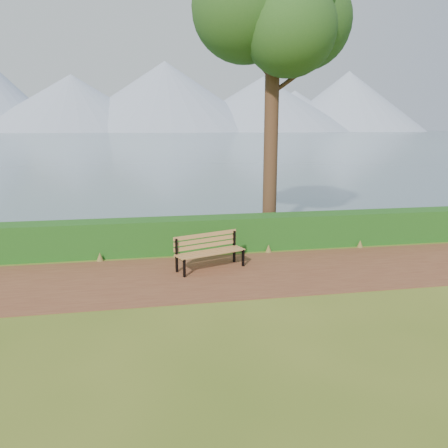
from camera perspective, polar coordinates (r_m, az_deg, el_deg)
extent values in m
plane|color=#485F1B|center=(10.68, 0.57, -7.17)|extent=(140.00, 140.00, 0.00)
cube|color=brown|center=(10.95, 0.27, -6.63)|extent=(40.00, 3.40, 0.01)
cube|color=#164E16|center=(12.99, -1.60, -1.29)|extent=(32.00, 0.85, 1.00)
cube|color=#476473|center=(269.90, -10.17, 11.51)|extent=(700.00, 510.00, 0.00)
cone|color=#8697B3|center=(409.53, -19.16, 14.66)|extent=(160.00, 160.00, 48.00)
cone|color=#8697B3|center=(416.35, -7.63, 16.13)|extent=(190.00, 190.00, 62.00)
cone|color=#8697B3|center=(425.42, 5.08, 15.30)|extent=(170.00, 170.00, 50.00)
cone|color=#8697B3|center=(466.59, 15.85, 15.13)|extent=(150.00, 150.00, 58.00)
cone|color=#8697B3|center=(440.17, -11.77, 14.02)|extent=(120.00, 120.00, 35.00)
cone|color=#8697B3|center=(460.94, 9.17, 14.35)|extent=(130.00, 130.00, 40.00)
cube|color=black|center=(10.75, -5.21, -5.80)|extent=(0.07, 0.07, 0.46)
cube|color=black|center=(11.08, -6.22, -4.14)|extent=(0.07, 0.07, 0.87)
cube|color=black|center=(10.88, -5.73, -4.49)|extent=(0.23, 0.51, 0.05)
cube|color=black|center=(11.54, 2.51, -4.48)|extent=(0.07, 0.07, 0.46)
cube|color=black|center=(11.84, 1.34, -2.97)|extent=(0.07, 0.07, 0.87)
cube|color=black|center=(11.66, 1.92, -3.27)|extent=(0.23, 0.51, 0.05)
cube|color=#A87841|center=(11.08, -1.29, -3.96)|extent=(1.75, 0.71, 0.04)
cube|color=#A87841|center=(11.18, -1.61, -3.80)|extent=(1.75, 0.71, 0.04)
cube|color=#A87841|center=(11.29, -1.93, -3.64)|extent=(1.75, 0.71, 0.04)
cube|color=#A87841|center=(11.40, -2.24, -3.48)|extent=(1.75, 0.71, 0.04)
cube|color=#A87841|center=(11.42, -2.39, -2.82)|extent=(1.73, 0.67, 0.10)
cube|color=#A87841|center=(11.38, -2.39, -2.13)|extent=(1.73, 0.67, 0.10)
cube|color=#A87841|center=(11.35, -2.40, -1.44)|extent=(1.73, 0.67, 0.10)
cylinder|color=#382317|center=(14.40, 6.23, 14.43)|extent=(0.46, 0.46, 8.20)
sphere|color=#164316|center=(15.27, 10.43, 24.53)|extent=(2.96, 2.96, 2.96)
sphere|color=#164316|center=(14.47, 2.73, 26.33)|extent=(3.19, 3.19, 3.19)
sphere|color=#164316|center=(13.95, 8.57, 23.86)|extent=(2.73, 2.73, 2.73)
cylinder|color=#382317|center=(14.61, 8.34, 17.92)|extent=(1.20, 0.14, 0.90)
cylinder|color=#382317|center=(14.52, 4.40, 20.31)|extent=(0.93, 0.43, 0.82)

